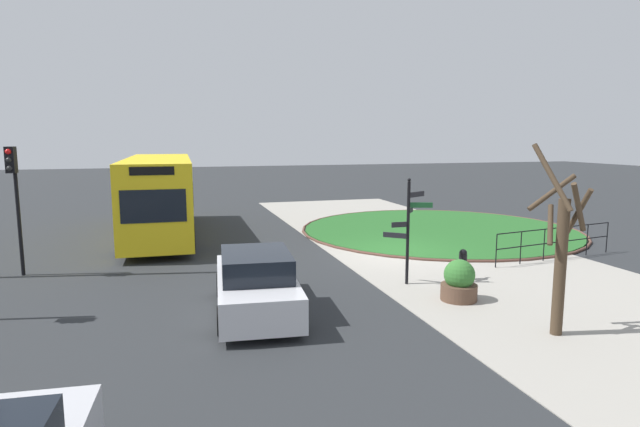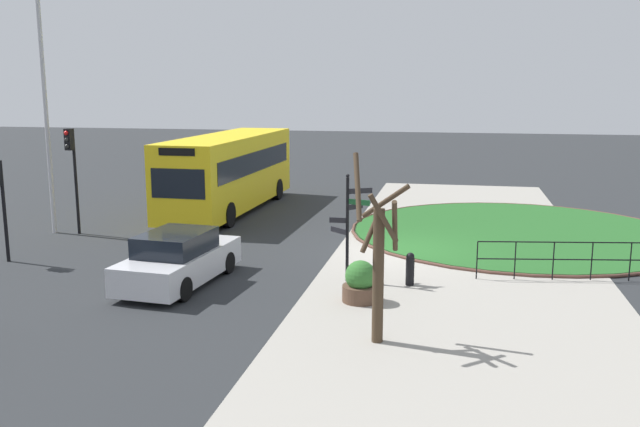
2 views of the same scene
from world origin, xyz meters
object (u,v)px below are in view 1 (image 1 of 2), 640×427
bus_yellow (160,194)px  car_near_lane (256,284)px  planter_near_signpost (459,282)px  street_tree_bare (561,248)px  traffic_light_near (14,182)px  signpost_directional (408,225)px  bollard_foreground (463,264)px

bus_yellow → car_near_lane: bus_yellow is taller
planter_near_signpost → street_tree_bare: 3.11m
bus_yellow → car_near_lane: bearing=13.1°
car_near_lane → planter_near_signpost: bearing=-91.4°
bus_yellow → traffic_light_near: traffic_light_near is taller
car_near_lane → planter_near_signpost: car_near_lane is taller
signpost_directional → car_near_lane: signpost_directional is taller
bus_yellow → planter_near_signpost: size_ratio=9.85×
signpost_directional → car_near_lane: bearing=105.0°
street_tree_bare → traffic_light_near: bearing=55.2°
bus_yellow → car_near_lane: 11.39m
car_near_lane → planter_near_signpost: (-0.58, -5.20, -0.22)m
street_tree_bare → bollard_foreground: bearing=-5.3°
planter_near_signpost → car_near_lane: bearing=83.7°
signpost_directional → car_near_lane: 4.87m
bollard_foreground → street_tree_bare: bearing=174.7°
car_near_lane → street_tree_bare: bearing=-113.7°
car_near_lane → street_tree_bare: size_ratio=1.12×
car_near_lane → planter_near_signpost: 5.24m
planter_near_signpost → traffic_light_near: bearing=63.1°
bus_yellow → street_tree_bare: (-14.35, -8.25, 0.11)m
traffic_light_near → street_tree_bare: bearing=62.5°
bollard_foreground → planter_near_signpost: bearing=146.1°
bollard_foreground → traffic_light_near: size_ratio=0.24×
planter_near_signpost → signpost_directional: bearing=18.5°
bus_yellow → traffic_light_near: bearing=-33.6°
bollard_foreground → planter_near_signpost: (-1.70, 1.15, 0.00)m
bus_yellow → traffic_light_near: (-5.80, 4.05, 1.09)m
signpost_directional → street_tree_bare: size_ratio=0.75×
signpost_directional → planter_near_signpost: 2.29m
signpost_directional → traffic_light_near: 11.74m
signpost_directional → bollard_foreground: signpost_directional is taller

